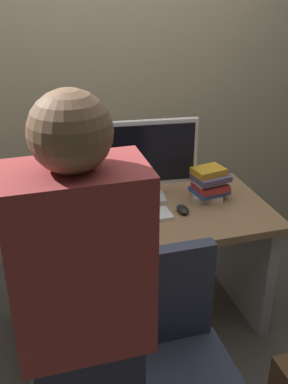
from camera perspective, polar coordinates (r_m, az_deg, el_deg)
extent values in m
plane|color=#4C4742|center=(2.86, -0.29, -15.61)|extent=(9.00, 9.00, 0.00)
cube|color=tan|center=(3.05, -5.29, 18.36)|extent=(6.40, 0.10, 3.00)
cube|color=#93704C|center=(2.45, -0.33, -3.08)|extent=(1.39, 0.70, 0.04)
cube|color=#B2B2B7|center=(2.58, -14.27, -12.02)|extent=(0.06, 0.62, 0.69)
cube|color=#B2B2B7|center=(2.85, 12.14, -7.70)|extent=(0.06, 0.62, 0.69)
cube|color=#33384C|center=(1.95, 4.35, -21.86)|extent=(0.44, 0.44, 0.08)
cube|color=#33384C|center=(1.90, 2.61, -12.52)|extent=(0.40, 0.06, 0.44)
cube|color=maroon|center=(1.36, -7.90, -8.41)|extent=(0.40, 0.24, 0.58)
sphere|color=brown|center=(1.19, -9.04, 7.29)|extent=(0.22, 0.22, 0.22)
cube|color=silver|center=(2.58, 0.38, -0.73)|extent=(0.21, 0.16, 0.02)
cube|color=silver|center=(2.56, 0.38, 0.23)|extent=(0.04, 0.03, 0.08)
cube|color=silver|center=(2.47, 0.40, 4.82)|extent=(0.54, 0.09, 0.36)
cube|color=black|center=(2.46, 0.55, 4.69)|extent=(0.49, 0.06, 0.32)
cube|color=white|center=(2.37, -1.67, -3.34)|extent=(0.43, 0.14, 0.02)
ellipsoid|color=black|center=(2.45, 4.77, -2.13)|extent=(0.06, 0.10, 0.03)
cylinder|color=#D84C3F|center=(2.22, -8.81, -4.80)|extent=(0.07, 0.07, 0.09)
cube|color=beige|center=(2.62, 7.65, -0.40)|extent=(0.19, 0.18, 0.03)
cube|color=#3359A5|center=(2.61, 8.04, 0.20)|extent=(0.21, 0.18, 0.03)
cube|color=red|center=(2.58, 8.15, 0.71)|extent=(0.18, 0.16, 0.04)
cube|color=white|center=(2.58, 7.83, 1.44)|extent=(0.18, 0.16, 0.02)
cube|color=#594C72|center=(2.56, 8.10, 1.84)|extent=(0.21, 0.19, 0.03)
cube|color=gold|center=(2.54, 7.93, 2.54)|extent=(0.19, 0.15, 0.04)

